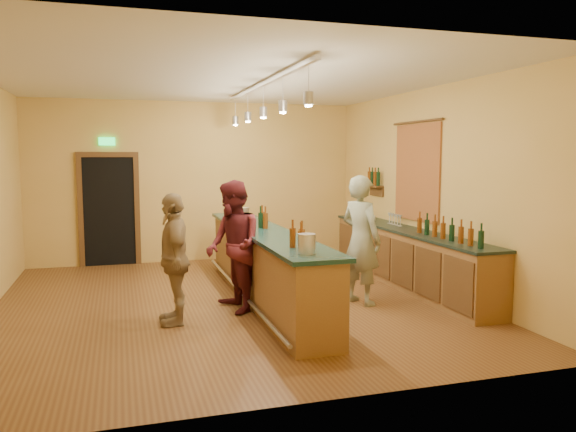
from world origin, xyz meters
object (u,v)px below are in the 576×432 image
object	(u,v)px
bartender	(361,240)
bar_stool	(300,260)
customer_a	(233,246)
tasting_bar	(264,259)
back_counter	(408,257)
customer_b	(174,259)

from	to	relation	value
bartender	bar_stool	size ratio (longest dim) A/B	2.98
customer_a	bartender	bearing A→B (deg)	78.27
customer_a	tasting_bar	bearing A→B (deg)	123.00
tasting_bar	bar_stool	size ratio (longest dim) A/B	8.22
back_counter	bar_stool	bearing A→B (deg)	169.26
bar_stool	bartender	bearing A→B (deg)	-63.39
back_counter	bar_stool	xyz separation A→B (m)	(-1.73, 0.33, -0.01)
bar_stool	customer_a	bearing A→B (deg)	-142.22
tasting_bar	bartender	size ratio (longest dim) A/B	2.75
bartender	customer_b	xyz separation A→B (m)	(-2.66, -0.21, -0.09)
back_counter	bartender	world-z (taller)	bartender
back_counter	tasting_bar	bearing A→B (deg)	-175.79
back_counter	customer_a	bearing A→B (deg)	-167.60
customer_b	bar_stool	size ratio (longest dim) A/B	2.69
tasting_bar	customer_b	size ratio (longest dim) A/B	3.06
customer_b	tasting_bar	bearing A→B (deg)	121.47
back_counter	customer_b	size ratio (longest dim) A/B	2.73
back_counter	tasting_bar	distance (m)	2.47
tasting_bar	customer_b	bearing A→B (deg)	-149.78
bartender	tasting_bar	bearing A→B (deg)	40.92
customer_b	customer_a	bearing A→B (deg)	112.39
back_counter	tasting_bar	xyz separation A→B (m)	(-2.46, -0.18, 0.12)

